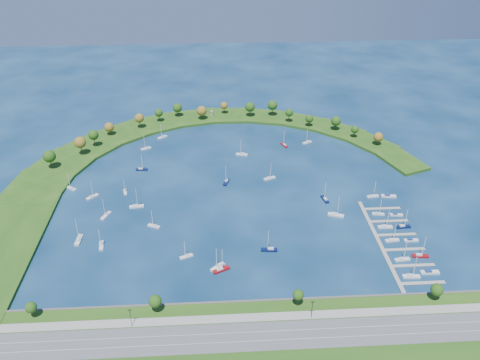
{
  "coord_description": "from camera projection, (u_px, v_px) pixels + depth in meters",
  "views": [
    {
      "loc": [
        -11.56,
        -273.26,
        169.13
      ],
      "look_at": [
        5.0,
        5.0,
        4.0
      ],
      "focal_mm": 37.15,
      "sensor_mm": 36.0,
      "label": 1
    }
  ],
  "objects": [
    {
      "name": "docked_boat_9",
      "position": [
        396.0,
        215.0,
        295.78
      ],
      "size": [
        7.71,
        3.06,
        1.53
      ],
      "rotation": [
        0.0,
        0.0,
        -0.13
      ],
      "color": "silver",
      "rests_on": "ground"
    },
    {
      "name": "breakwater",
      "position": [
        166.0,
        155.0,
        360.45
      ],
      "size": [
        286.74,
        247.64,
        2.0
      ],
      "color": "#204713",
      "rests_on": "ground"
    },
    {
      "name": "docked_boat_6",
      "position": [
        385.0,
        226.0,
        284.96
      ],
      "size": [
        8.46,
        2.63,
        12.33
      ],
      "rotation": [
        0.0,
        0.0,
        -0.03
      ],
      "color": "silver",
      "rests_on": "ground"
    },
    {
      "name": "breakwater_trees",
      "position": [
        203.0,
        122.0,
        388.62
      ],
      "size": [
        242.16,
        95.98,
        14.04
      ],
      "color": "#382314",
      "rests_on": "breakwater"
    },
    {
      "name": "moored_boat_7",
      "position": [
        221.0,
        269.0,
        253.01
      ],
      "size": [
        9.26,
        6.29,
        13.33
      ],
      "rotation": [
        0.0,
        0.0,
        0.46
      ],
      "color": "maroon",
      "rests_on": "ground"
    },
    {
      "name": "moored_boat_14",
      "position": [
        218.0,
        266.0,
        254.97
      ],
      "size": [
        8.13,
        7.69,
        12.87
      ],
      "rotation": [
        0.0,
        0.0,
        3.88
      ],
      "color": "silver",
      "rests_on": "ground"
    },
    {
      "name": "moored_boat_17",
      "position": [
        284.0,
        145.0,
        375.22
      ],
      "size": [
        5.11,
        8.2,
        11.69
      ],
      "rotation": [
        0.0,
        0.0,
        1.97
      ],
      "color": "maroon",
      "rests_on": "ground"
    },
    {
      "name": "docked_boat_8",
      "position": [
        378.0,
        213.0,
        296.44
      ],
      "size": [
        7.35,
        3.18,
        10.45
      ],
      "rotation": [
        0.0,
        0.0,
        -0.17
      ],
      "color": "silver",
      "rests_on": "ground"
    },
    {
      "name": "moored_boat_18",
      "position": [
        269.0,
        178.0,
        332.45
      ],
      "size": [
        8.47,
        5.45,
        12.12
      ],
      "rotation": [
        0.0,
        0.0,
        6.7
      ],
      "color": "silver",
      "rests_on": "ground"
    },
    {
      "name": "docked_boat_1",
      "position": [
        430.0,
        272.0,
        251.47
      ],
      "size": [
        9.46,
        2.88,
        1.92
      ],
      "rotation": [
        0.0,
        0.0,
        -0.03
      ],
      "color": "silver",
      "rests_on": "ground"
    },
    {
      "name": "moored_boat_19",
      "position": [
        71.0,
        188.0,
        321.34
      ],
      "size": [
        7.68,
        6.12,
        11.43
      ],
      "rotation": [
        0.0,
        0.0,
        2.56
      ],
      "color": "silver",
      "rests_on": "ground"
    },
    {
      "name": "moored_boat_9",
      "position": [
        92.0,
        196.0,
        312.65
      ],
      "size": [
        7.4,
        7.47,
        12.07
      ],
      "rotation": [
        0.0,
        0.0,
        0.79
      ],
      "color": "silver",
      "rests_on": "ground"
    },
    {
      "name": "moored_boat_2",
      "position": [
        242.0,
        154.0,
        362.19
      ],
      "size": [
        8.79,
        4.31,
        12.45
      ],
      "rotation": [
        0.0,
        0.0,
        2.9
      ],
      "color": "silver",
      "rests_on": "ground"
    },
    {
      "name": "docked_boat_4",
      "position": [
        392.0,
        240.0,
        274.22
      ],
      "size": [
        8.04,
        2.9,
        11.57
      ],
      "rotation": [
        0.0,
        0.0,
        0.09
      ],
      "color": "silver",
      "rests_on": "ground"
    },
    {
      "name": "moored_boat_20",
      "position": [
        106.0,
        215.0,
        294.85
      ],
      "size": [
        5.66,
        8.79,
        12.58
      ],
      "rotation": [
        0.0,
        0.0,
        4.29
      ],
      "color": "silver",
      "rests_on": "ground"
    },
    {
      "name": "moored_boat_11",
      "position": [
        325.0,
        199.0,
        310.13
      ],
      "size": [
        4.17,
        8.83,
        12.52
      ],
      "rotation": [
        0.0,
        0.0,
        1.79
      ],
      "color": "#091239",
      "rests_on": "ground"
    },
    {
      "name": "moored_boat_6",
      "position": [
        186.0,
        256.0,
        262.31
      ],
      "size": [
        7.43,
        4.61,
        10.58
      ],
      "rotation": [
        0.0,
        0.0,
        3.53
      ],
      "color": "silver",
      "rests_on": "ground"
    },
    {
      "name": "moored_boat_8",
      "position": [
        162.0,
        137.0,
        387.07
      ],
      "size": [
        7.71,
        6.72,
        11.8
      ],
      "rotation": [
        0.0,
        0.0,
        3.81
      ],
      "color": "silver",
      "rests_on": "ground"
    },
    {
      "name": "docked_boat_3",
      "position": [
        420.0,
        255.0,
        262.57
      ],
      "size": [
        8.89,
        3.3,
        12.78
      ],
      "rotation": [
        0.0,
        0.0,
        -0.1
      ],
      "color": "maroon",
      "rests_on": "ground"
    },
    {
      "name": "docked_boat_0",
      "position": [
        411.0,
        276.0,
        248.69
      ],
      "size": [
        8.91,
        3.05,
        12.89
      ],
      "rotation": [
        0.0,
        0.0,
        -0.07
      ],
      "color": "silver",
      "rests_on": "ground"
    },
    {
      "name": "docked_boat_7",
      "position": [
        403.0,
        226.0,
        285.14
      ],
      "size": [
        8.46,
        2.8,
        12.26
      ],
      "rotation": [
        0.0,
        0.0,
        0.06
      ],
      "color": "#091239",
      "rests_on": "ground"
    },
    {
      "name": "docked_boat_5",
      "position": [
        411.0,
        240.0,
        274.43
      ],
      "size": [
        7.94,
        2.27,
        1.62
      ],
      "rotation": [
        0.0,
        0.0,
        -0.01
      ],
      "color": "silver",
      "rests_on": "ground"
    },
    {
      "name": "moored_boat_4",
      "position": [
        136.0,
        206.0,
        303.17
      ],
      "size": [
        8.94,
        3.49,
        12.8
      ],
      "rotation": [
        0.0,
        0.0,
        0.12
      ],
      "color": "silver",
      "rests_on": "ground"
    },
    {
      "name": "moored_boat_5",
      "position": [
        269.0,
        249.0,
        266.99
      ],
      "size": [
        9.08,
        3.3,
        13.07
      ],
      "rotation": [
        0.0,
        0.0,
        3.05
      ],
      "color": "#091239",
      "rests_on": "ground"
    },
    {
      "name": "docked_boat_2",
      "position": [
        402.0,
        259.0,
        260.13
      ],
      "size": [
        8.28,
        3.05,
        11.91
      ],
      "rotation": [
        0.0,
        0.0,
        0.1
      ],
      "color": "silver",
      "rests_on": "ground"
    },
    {
      "name": "moored_boat_16",
      "position": [
        79.0,
        240.0,
        274.28
      ],
      "size": [
        3.0,
        9.56,
        13.91
      ],
      "rotation": [
        0.0,
        0.0,
        1.53
      ],
      "color": "silver",
      "rests_on": "ground"
    },
    {
      "name": "moored_boat_21",
      "position": [
        101.0,
        245.0,
        270.27
      ],
      "size": [
        3.37,
        8.18,
        11.67
      ],
      "rotation": [
        0.0,
        0.0,
        4.86
      ],
      "color": "silver",
      "rests_on": "ground"
    },
    {
      "name": "south_shoreline",
      "position": [
        246.0,
        336.0,
        215.44
      ],
      "size": [
        420.0,
        43.1,
        11.6
      ],
      "color": "#204713",
      "rests_on": "ground"
    },
    {
      "name": "docked_boat_11",
      "position": [
        388.0,
        196.0,
        313.42
      ],
      "size": [
        9.59,
        3.86,
        1.9
      ],
      "rotation": [
        0.0,
        0.0,
        -0.14
      ],
      "color": "silver",
      "rests_on": "ground"
    },
    {
      "name": "moored_boat_10",
      "position": [
        142.0,
        169.0,
        342.91
      ],
      "size": [
        8.15,
        2.63,
        11.83
      ],
      "rotation": [
        0.0,
        0.0,
        6.24
      ],
      "color": "#091239",
      "rests_on": "ground"
    },
    {
      "name": "harbor_tower",
      "position": [
        212.0,
        113.0,
        418.41
      ],
      "size": [
        2.6,
        2.6,
        4.52
      ],
      "color": "gray",
      "rests_on": "breakwater"
    },
    {
      "name": "ground",
      "position": [
        233.0,
        189.0,
        321.48
      ],
      "size": [
        700.0,
        700.0,
        0.0
      ],
      "primitive_type": "plane",
      "color": "#072241",
      "rests_on": "ground"
    },
    {
      "name": "moored_boat_3",
      "position": [
        154.0,
        226.0,
        285.69
      ],
      "size": [
        7.63,
        5.08,
        10.96
      ],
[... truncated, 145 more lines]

